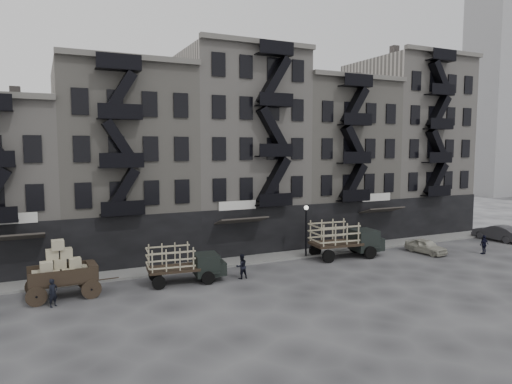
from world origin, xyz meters
name	(u,v)px	position (x,y,z in m)	size (l,w,h in m)	color
ground	(289,270)	(0.00, 0.00, 0.00)	(140.00, 140.00, 0.00)	#38383A
sidewalk	(266,258)	(0.00, 3.75, 0.07)	(55.00, 2.50, 0.15)	slate
building_midwest	(123,165)	(-10.00, 9.83, 7.50)	(10.00, 11.35, 16.20)	gray
building_center	(236,152)	(0.00, 9.82, 8.50)	(10.00, 11.35, 18.20)	#9A948D
building_mideast	(329,161)	(10.00, 9.83, 7.50)	(10.00, 11.35, 16.20)	gray
building_east	(405,147)	(20.00, 9.82, 9.00)	(10.00, 11.35, 19.20)	#9A948D
lamp_post	(306,224)	(3.00, 2.60, 2.78)	(0.36, 0.36, 4.28)	black
distant_tower	(498,10)	(60.00, 30.00, 33.76)	(8.00, 8.00, 66.00)	gray
wagon	(60,265)	(-15.29, 0.43, 1.97)	(4.16, 2.36, 3.45)	black
stake_truck_west	(184,261)	(-7.81, 0.25, 1.45)	(5.23, 2.53, 2.54)	black
stake_truck_east	(345,236)	(5.99, 1.44, 1.72)	(6.21, 3.00, 3.02)	black
car_east	(426,246)	(13.00, -0.34, 0.61)	(1.44, 3.59, 1.22)	#AFAD9D
car_far	(497,233)	(23.34, 0.77, 0.74)	(1.57, 4.51, 1.49)	#29292C
pedestrian_west	(53,293)	(-15.75, -1.05, 0.80)	(0.58, 0.38, 1.59)	black
pedestrian_mid	(241,266)	(-4.01, -0.51, 0.85)	(0.82, 0.64, 1.69)	black
policeman	(484,245)	(17.21, -2.61, 0.80)	(0.94, 0.39, 1.61)	black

